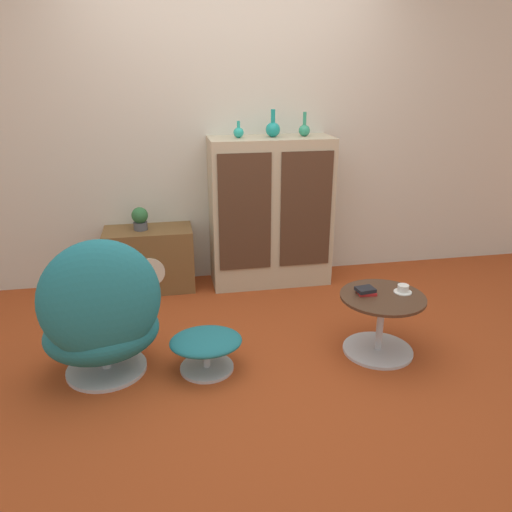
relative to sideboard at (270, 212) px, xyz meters
name	(u,v)px	position (x,y,z in m)	size (l,w,h in m)	color
ground_plane	(264,356)	(-0.30, -1.20, -0.62)	(12.00, 12.00, 0.00)	#9E3D19
wall_back	(230,126)	(-0.30, 0.24, 0.68)	(6.40, 0.06, 2.60)	beige
sideboard	(270,212)	(0.00, 0.00, 0.00)	(0.99, 0.41, 1.23)	tan
tv_console	(150,259)	(-1.01, 0.02, -0.36)	(0.71, 0.37, 0.52)	brown
egg_chair	(102,317)	(-1.26, -1.24, -0.22)	(0.81, 0.76, 0.90)	#B7B7BC
ottoman	(206,345)	(-0.67, -1.28, -0.45)	(0.44, 0.38, 0.24)	#B7B7BC
coffee_table	(380,321)	(0.45, -1.28, -0.40)	(0.54, 0.54, 0.40)	#B7B7BC
vase_leftmost	(239,132)	(-0.26, 0.00, 0.66)	(0.08, 0.08, 0.13)	teal
vase_inner_left	(273,129)	(0.01, 0.00, 0.68)	(0.11, 0.11, 0.21)	teal
vase_inner_right	(304,129)	(0.27, 0.00, 0.67)	(0.09, 0.09, 0.19)	#2D8E6B
potted_plant	(140,218)	(-1.07, 0.02, 0.00)	(0.13, 0.13, 0.19)	#4C4C51
teacup	(403,289)	(0.60, -1.26, -0.19)	(0.11, 0.11, 0.05)	white
book_stack	(366,291)	(0.35, -1.23, -0.19)	(0.13, 0.10, 0.04)	red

